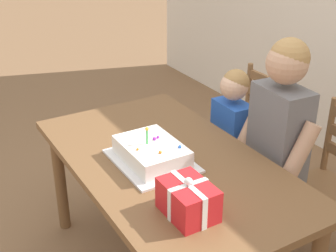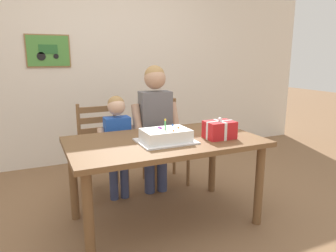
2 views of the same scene
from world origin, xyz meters
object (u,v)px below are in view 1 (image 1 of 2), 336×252
at_px(gift_box_red_large, 188,200).
at_px(chair_left, 247,140).
at_px(dining_table, 168,176).
at_px(birthday_cake, 152,153).
at_px(child_younger, 231,133).
at_px(child_older, 279,134).
at_px(chair_right, 329,191).

xyz_separation_m(gift_box_red_large, chair_left, (-0.77, 0.97, -0.33)).
relative_size(dining_table, chair_left, 1.69).
relative_size(birthday_cake, child_younger, 0.43).
bearing_deg(birthday_cake, gift_box_red_large, -9.76).
bearing_deg(child_younger, child_older, -0.09).
bearing_deg(chair_left, gift_box_red_large, -51.58).
bearing_deg(gift_box_red_large, chair_right, 94.43).
xyz_separation_m(birthday_cake, chair_left, (-0.32, 0.89, -0.31)).
height_order(dining_table, chair_left, chair_left).
bearing_deg(child_older, gift_box_red_large, -70.01).
relative_size(child_older, child_younger, 1.27).
xyz_separation_m(dining_table, gift_box_red_large, (0.42, -0.16, 0.16)).
xyz_separation_m(chair_left, child_younger, (0.11, -0.23, 0.16)).
xyz_separation_m(birthday_cake, child_younger, (-0.21, 0.66, -0.15)).
xyz_separation_m(gift_box_red_large, child_younger, (-0.66, 0.74, -0.18)).
height_order(birthday_cake, gift_box_red_large, birthday_cake).
xyz_separation_m(chair_left, child_older, (0.50, -0.23, 0.33)).
height_order(birthday_cake, child_older, child_older).
distance_m(child_older, child_younger, 0.43).
height_order(birthday_cake, chair_left, birthday_cake).
relative_size(gift_box_red_large, chair_left, 0.26).
bearing_deg(gift_box_red_large, child_older, 109.99).
bearing_deg(chair_left, child_older, -24.90).
distance_m(dining_table, chair_right, 0.90).
distance_m(dining_table, gift_box_red_large, 0.48).
bearing_deg(gift_box_red_large, dining_table, 159.86).
relative_size(chair_left, chair_right, 1.00).
height_order(gift_box_red_large, child_younger, child_younger).
bearing_deg(child_older, chair_left, 155.10).
bearing_deg(chair_right, gift_box_red_large, -85.57).
bearing_deg(child_younger, birthday_cake, -72.16).
height_order(dining_table, child_older, child_older).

